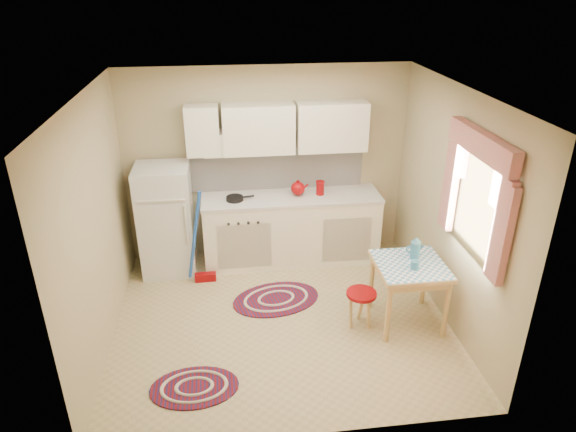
{
  "coord_description": "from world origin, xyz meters",
  "views": [
    {
      "loc": [
        -0.52,
        -4.63,
        3.47
      ],
      "look_at": [
        0.1,
        0.25,
        1.14
      ],
      "focal_mm": 32.0,
      "sensor_mm": 36.0,
      "label": 1
    }
  ],
  "objects_px": {
    "base_cabinets": "(291,230)",
    "stool": "(360,309)",
    "table": "(407,293)",
    "fridge": "(166,220)"
  },
  "relations": [
    {
      "from": "table",
      "to": "stool",
      "type": "height_order",
      "value": "table"
    },
    {
      "from": "fridge",
      "to": "table",
      "type": "bearing_deg",
      "value": -28.92
    },
    {
      "from": "base_cabinets",
      "to": "stool",
      "type": "distance_m",
      "value": 1.63
    },
    {
      "from": "stool",
      "to": "fridge",
      "type": "bearing_deg",
      "value": 145.44
    },
    {
      "from": "fridge",
      "to": "table",
      "type": "height_order",
      "value": "fridge"
    },
    {
      "from": "base_cabinets",
      "to": "table",
      "type": "bearing_deg",
      "value": -54.83
    },
    {
      "from": "table",
      "to": "stool",
      "type": "relative_size",
      "value": 1.71
    },
    {
      "from": "fridge",
      "to": "base_cabinets",
      "type": "xyz_separation_m",
      "value": [
        1.57,
        0.05,
        -0.26
      ]
    },
    {
      "from": "fridge",
      "to": "stool",
      "type": "bearing_deg",
      "value": -34.56
    },
    {
      "from": "fridge",
      "to": "stool",
      "type": "distance_m",
      "value": 2.63
    }
  ]
}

